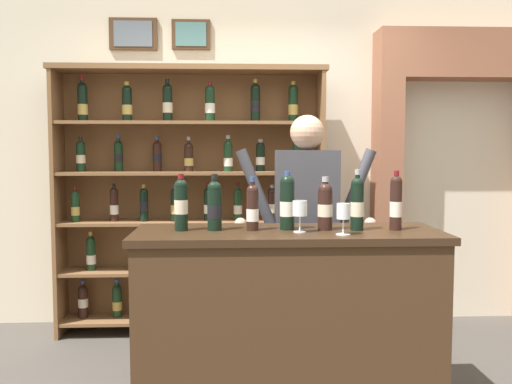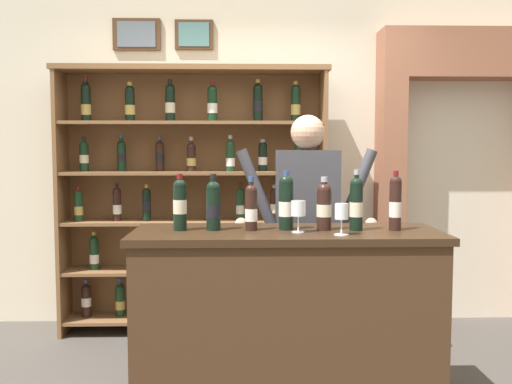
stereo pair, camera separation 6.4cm
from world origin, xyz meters
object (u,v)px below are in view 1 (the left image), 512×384
Objects in this scene: tasting_bottle_prosecco at (181,203)px; tasting_bottle_riserva at (325,205)px; tasting_bottle_super_tuscan at (287,202)px; tasting_bottle_vin_santo at (396,202)px; tasting_bottle_grappa at (215,205)px; wine_shelf at (191,194)px; tasting_bottle_bianco at (357,203)px; shopkeeper at (306,215)px; wine_glass_right at (300,209)px; wine_glass_spare at (343,213)px; tasting_bottle_brunello at (253,207)px; tasting_counter at (287,322)px.

tasting_bottle_prosecco is 1.06× the size of tasting_bottle_riserva.
tasting_bottle_super_tuscan is 0.99× the size of tasting_bottle_vin_santo.
tasting_bottle_super_tuscan reaches higher than tasting_bottle_grappa.
wine_shelf is 7.24× the size of tasting_bottle_riserva.
tasting_bottle_prosecco is 0.95× the size of tasting_bottle_vin_santo.
tasting_bottle_grappa is 0.77m from tasting_bottle_bianco.
wine_shelf reaches higher than tasting_bottle_riserva.
shopkeeper is 0.55m from tasting_bottle_riserva.
wine_glass_right is at bearing -8.43° from tasting_bottle_prosecco.
tasting_bottle_prosecco is at bearing 167.40° from wine_glass_spare.
tasting_bottle_brunello is 1.00× the size of tasting_bottle_riserva.
shopkeeper reaches higher than tasting_bottle_brunello.
tasting_bottle_bianco is at bearing -6.77° from tasting_bottle_riserva.
shopkeeper is 0.61m from tasting_bottle_bianco.
tasting_bottle_brunello is at bearing -173.47° from tasting_bottle_super_tuscan.
tasting_counter is at bearing -4.12° from tasting_bottle_grappa.
tasting_bottle_vin_santo is (0.41, -0.56, 0.14)m from shopkeeper.
tasting_bottle_super_tuscan is at bearing -108.95° from shopkeeper.
tasting_bottle_super_tuscan is (0.00, 0.04, 0.66)m from tasting_counter.
tasting_bottle_brunello is (-0.19, 0.01, 0.63)m from tasting_counter.
wine_shelf is 1.26× the size of tasting_counter.
shopkeeper is 9.86× the size of wine_glass_right.
wine_glass_right is at bearing -173.13° from tasting_bottle_vin_santo.
tasting_bottle_bianco is at bearing -55.10° from wine_shelf.
tasting_counter is 5.04× the size of tasting_bottle_bianco.
shopkeeper reaches higher than wine_glass_spare.
tasting_counter is at bearing 179.27° from tasting_bottle_bianco.
tasting_bottle_brunello is 0.49m from wine_glass_spare.
wine_glass_right is (-0.15, -0.08, -0.01)m from tasting_bottle_riserva.
tasting_bottle_vin_santo reaches higher than tasting_bottle_prosecco.
wine_glass_spare is at bearing -124.13° from tasting_bottle_bianco.
tasting_bottle_grappa is 0.99m from tasting_bottle_vin_santo.
tasting_bottle_prosecco is at bearing -178.85° from tasting_bottle_super_tuscan.
wine_shelf is 6.37× the size of tasting_bottle_bianco.
tasting_bottle_riserva reaches higher than tasting_counter.
tasting_counter is 5.42× the size of tasting_bottle_prosecco.
tasting_bottle_brunello reaches higher than wine_glass_right.
tasting_bottle_riserva is at bearing 4.31° from tasting_counter.
tasting_bottle_bianco is at bearing -0.73° from tasting_counter.
tasting_bottle_riserva is (0.78, -0.01, -0.01)m from tasting_bottle_prosecco.
tasting_bottle_bianco is at bearing -1.75° from tasting_bottle_prosecco.
shopkeeper is 5.45× the size of tasting_bottle_grappa.
shopkeeper is 5.05× the size of tasting_bottle_bianco.
wine_shelf reaches higher than tasting_bottle_bianco.
tasting_counter is at bearing -2.42° from tasting_bottle_prosecco.
tasting_bottle_super_tuscan is (0.40, 0.01, 0.01)m from tasting_bottle_grappa.
tasting_bottle_bianco is at bearing 179.88° from tasting_bottle_vin_santo.
tasting_bottle_riserva is (0.03, -0.54, 0.12)m from shopkeeper.
tasting_bottle_prosecco is 1.00× the size of tasting_bottle_grappa.
shopkeeper is 0.93m from tasting_bottle_prosecco.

